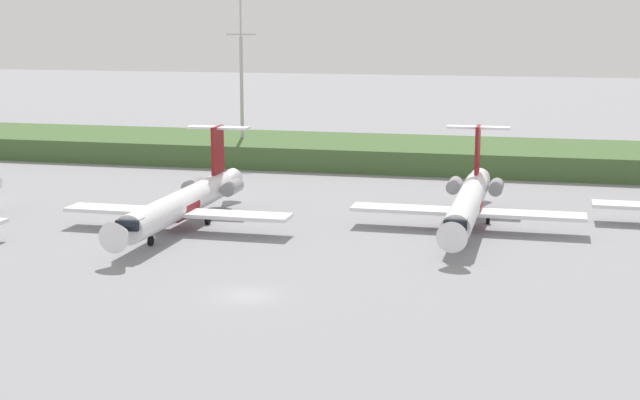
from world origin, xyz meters
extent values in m
plane|color=gray|center=(0.00, 30.00, 0.00)|extent=(500.00, 500.00, 0.00)
cube|color=#426033|center=(0.00, 67.13, 1.57)|extent=(320.00, 20.00, 3.15)
cylinder|color=white|center=(-13.53, 20.50, 2.45)|extent=(2.70, 24.00, 2.70)
cone|color=white|center=(-13.53, 7.00, 2.45)|extent=(2.70, 3.00, 2.70)
cone|color=white|center=(-13.53, 34.50, 2.45)|extent=(2.29, 4.00, 2.29)
cube|color=black|center=(-13.53, 8.90, 2.92)|extent=(2.03, 1.80, 0.90)
cylinder|color=maroon|center=(-13.53, 20.50, 2.30)|extent=(2.76, 3.60, 2.76)
cube|color=white|center=(-19.43, 19.50, 1.84)|extent=(11.00, 3.20, 0.36)
cube|color=white|center=(-7.62, 19.50, 1.84)|extent=(11.00, 3.20, 0.36)
cube|color=maroon|center=(-13.53, 31.50, 6.40)|extent=(0.36, 3.20, 5.20)
cube|color=white|center=(-13.53, 31.80, 8.80)|extent=(6.80, 1.80, 0.24)
cylinder|color=gray|center=(-15.78, 29.70, 2.65)|extent=(1.50, 3.40, 1.50)
cylinder|color=gray|center=(-11.28, 29.70, 2.65)|extent=(1.50, 3.40, 1.50)
cylinder|color=gray|center=(-13.53, 13.06, 1.00)|extent=(0.20, 0.20, 0.65)
cylinder|color=black|center=(-13.53, 13.06, 0.45)|extent=(0.30, 0.90, 0.90)
cylinder|color=black|center=(-15.43, 22.90, 0.45)|extent=(0.35, 0.90, 0.90)
cylinder|color=black|center=(-11.63, 22.90, 0.45)|extent=(0.35, 0.90, 0.90)
cylinder|color=white|center=(14.02, 27.43, 2.45)|extent=(2.70, 24.00, 2.70)
cone|color=white|center=(14.02, 13.93, 2.45)|extent=(2.70, 3.00, 2.70)
cone|color=white|center=(14.02, 41.43, 2.45)|extent=(2.30, 4.00, 2.29)
cube|color=black|center=(14.02, 15.83, 2.92)|extent=(2.02, 1.80, 0.90)
cylinder|color=maroon|center=(14.02, 27.43, 2.30)|extent=(2.76, 3.60, 2.76)
cube|color=white|center=(8.11, 26.43, 1.84)|extent=(11.00, 3.20, 0.36)
cube|color=white|center=(19.92, 26.43, 1.84)|extent=(11.00, 3.20, 0.36)
cube|color=maroon|center=(14.02, 38.43, 6.40)|extent=(0.36, 3.20, 5.20)
cube|color=white|center=(14.02, 38.73, 8.80)|extent=(6.80, 1.80, 0.24)
cylinder|color=gray|center=(11.77, 36.63, 2.65)|extent=(1.50, 3.40, 1.50)
cylinder|color=gray|center=(16.27, 36.63, 2.65)|extent=(1.50, 3.40, 1.50)
cylinder|color=gray|center=(14.02, 19.99, 1.00)|extent=(0.20, 0.20, 0.65)
cylinder|color=black|center=(14.02, 19.99, 0.45)|extent=(0.30, 0.90, 0.90)
cylinder|color=black|center=(12.12, 29.83, 0.45)|extent=(0.35, 0.90, 0.90)
cylinder|color=black|center=(15.92, 29.83, 0.45)|extent=(0.35, 0.90, 0.90)
cylinder|color=#B2B2B7|center=(-22.55, 67.27, 8.90)|extent=(0.50, 0.50, 17.80)
cylinder|color=#B2B2B7|center=(-22.55, 67.27, 22.59)|extent=(0.28, 0.28, 9.58)
cube|color=#B2B2B7|center=(-22.55, 67.27, 18.20)|extent=(4.40, 0.20, 0.20)
camera|label=1|loc=(21.62, -65.65, 20.60)|focal=53.38mm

